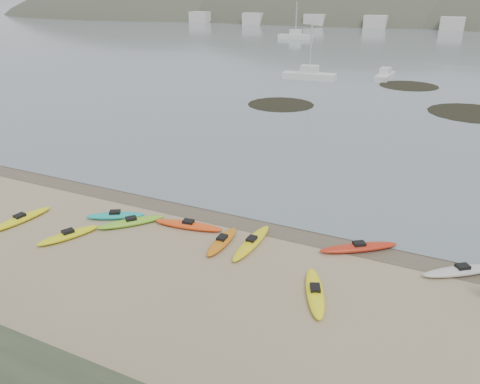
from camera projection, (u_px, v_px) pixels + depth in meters
The scene contains 7 objects.
ground at pixel (240, 217), 25.65m from camera, with size 600.00×600.00×0.00m, color tan.
wet_sand at pixel (238, 219), 25.40m from camera, with size 60.00×60.00×0.00m, color brown.
water at pixel (460, 12), 274.15m from camera, with size 1200.00×1200.00×0.00m, color slate.
kayaks at pixel (209, 240), 22.99m from camera, with size 23.87×8.14×0.34m.
kelp_mats at pixel (398, 101), 52.32m from camera, with size 26.91×24.62×0.04m.
moored_boats at pixel (448, 49), 94.04m from camera, with size 89.16×82.56×1.22m.
far_town at pixel (462, 24), 142.59m from camera, with size 199.00×5.00×4.00m.
Camera 1 is at (9.92, -20.75, 11.43)m, focal length 35.00 mm.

